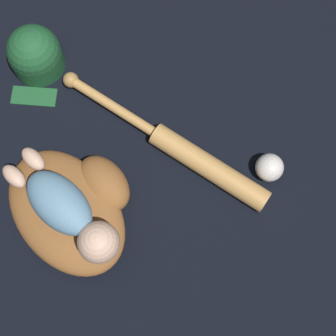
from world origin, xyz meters
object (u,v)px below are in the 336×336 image
object	(u,v)px
baby_figure	(68,212)
baseball_cap	(35,54)
baseball_glove	(73,207)
baseball	(269,167)
baseball_bat	(188,154)

from	to	relation	value
baby_figure	baseball_cap	world-z (taller)	baby_figure
baseball_glove	baseball	xyz separation A→B (m)	(0.37, 0.32, -0.01)
baseball	baseball_bat	bearing A→B (deg)	-162.19
baseball_bat	baseball	distance (m)	0.20
baseball_bat	baseball_cap	world-z (taller)	baseball_cap
baby_figure	baseball	distance (m)	0.50
baseball_glove	baseball	world-z (taller)	baseball_glove
baseball	baseball_cap	xyz separation A→B (m)	(-0.66, -0.02, 0.02)
baseball_bat	baseball_glove	bearing A→B (deg)	-125.16
baseball	baby_figure	bearing A→B (deg)	-135.82
baseball_glove	baseball	bearing A→B (deg)	40.38
baseball_cap	baby_figure	bearing A→B (deg)	-45.83
baseball_glove	baby_figure	distance (m)	0.10
baseball	baseball_cap	size ratio (longest dim) A/B	0.35
baseball	baseball_cap	world-z (taller)	baseball_cap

